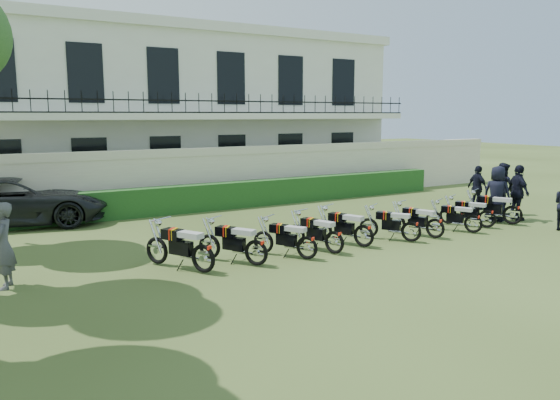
{
  "coord_description": "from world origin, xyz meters",
  "views": [
    {
      "loc": [
        -8.85,
        -11.61,
        3.57
      ],
      "look_at": [
        -0.96,
        1.72,
        1.14
      ],
      "focal_mm": 35.0,
      "sensor_mm": 36.0,
      "label": 1
    }
  ],
  "objects": [
    {
      "name": "motorcycle_9",
      "position": [
        6.53,
        -0.48,
        0.5
      ],
      "size": [
        1.0,
        1.8,
        1.07
      ],
      "rotation": [
        0.0,
        0.0,
        0.47
      ],
      "color": "black",
      "rests_on": "ground"
    },
    {
      "name": "motorcycle_2",
      "position": [
        -1.6,
        -0.67,
        0.46
      ],
      "size": [
        1.0,
        1.63,
        1.0
      ],
      "rotation": [
        0.0,
        0.0,
        0.53
      ],
      "color": "black",
      "rests_on": "ground"
    },
    {
      "name": "motorcycle_0",
      "position": [
        -4.26,
        -0.46,
        0.52
      ],
      "size": [
        1.08,
        1.88,
        1.13
      ],
      "rotation": [
        0.0,
        0.0,
        0.49
      ],
      "color": "black",
      "rests_on": "ground"
    },
    {
      "name": "officer_3",
      "position": [
        6.71,
        0.3,
        0.94
      ],
      "size": [
        0.86,
        1.06,
        1.87
      ],
      "primitive_type": "imported",
      "rotation": [
        0.0,
        0.0,
        1.89
      ],
      "color": "black",
      "rests_on": "ground"
    },
    {
      "name": "motorcycle_5",
      "position": [
        1.96,
        -0.59,
        0.45
      ],
      "size": [
        1.05,
        1.57,
        0.99
      ],
      "rotation": [
        0.0,
        0.0,
        0.57
      ],
      "color": "black",
      "rests_on": "ground"
    },
    {
      "name": "motorcycle_6",
      "position": [
        2.89,
        -0.61,
        0.46
      ],
      "size": [
        0.78,
        1.73,
        0.99
      ],
      "rotation": [
        0.0,
        0.0,
        0.35
      ],
      "color": "black",
      "rests_on": "ground"
    },
    {
      "name": "hedge",
      "position": [
        1.0,
        7.2,
        0.5
      ],
      "size": [
        18.0,
        0.6,
        1.0
      ],
      "primitive_type": "cube",
      "color": "#1D4017",
      "rests_on": "ground"
    },
    {
      "name": "motorcycle_3",
      "position": [
        -0.69,
        -0.57,
        0.47
      ],
      "size": [
        0.76,
        1.81,
        1.02
      ],
      "rotation": [
        0.0,
        0.0,
        0.31
      ],
      "color": "black",
      "rests_on": "ground"
    },
    {
      "name": "inspector",
      "position": [
        -8.19,
        0.69,
        0.9
      ],
      "size": [
        0.58,
        0.75,
        1.8
      ],
      "primitive_type": "imported",
      "rotation": [
        0.0,
        0.0,
        -1.83
      ],
      "color": "#535257",
      "rests_on": "ground"
    },
    {
      "name": "ground",
      "position": [
        0.0,
        0.0,
        0.0
      ],
      "size": [
        100.0,
        100.0,
        0.0
      ],
      "primitive_type": "plane",
      "color": "#35441B",
      "rests_on": "ground"
    },
    {
      "name": "motorcycle_8",
      "position": [
        5.4,
        -0.39,
        0.45
      ],
      "size": [
        0.93,
        1.6,
        0.97
      ],
      "rotation": [
        0.0,
        0.0,
        0.5
      ],
      "color": "black",
      "rests_on": "ground"
    },
    {
      "name": "building",
      "position": [
        0.0,
        13.96,
        3.71
      ],
      "size": [
        20.4,
        9.6,
        7.4
      ],
      "color": "white",
      "rests_on": "ground"
    },
    {
      "name": "officer_2",
      "position": [
        7.42,
        0.02,
        0.95
      ],
      "size": [
        0.81,
        1.2,
        1.89
      ],
      "primitive_type": "imported",
      "rotation": [
        0.0,
        0.0,
        1.23
      ],
      "color": "black",
      "rests_on": "ground"
    },
    {
      "name": "motorcycle_7",
      "position": [
        4.42,
        -0.68,
        0.44
      ],
      "size": [
        0.89,
        1.58,
        0.94
      ],
      "rotation": [
        0.0,
        0.0,
        0.48
      ],
      "color": "black",
      "rests_on": "ground"
    },
    {
      "name": "officer_5",
      "position": [
        7.99,
        2.17,
        0.83
      ],
      "size": [
        0.56,
        1.03,
        1.67
      ],
      "primitive_type": "imported",
      "rotation": [
        0.0,
        0.0,
        1.41
      ],
      "color": "black",
      "rests_on": "ground"
    },
    {
      "name": "motorcycle_1",
      "position": [
        -2.95,
        -0.54,
        0.49
      ],
      "size": [
        1.11,
        1.72,
        1.07
      ],
      "rotation": [
        0.0,
        0.0,
        0.56
      ],
      "color": "black",
      "rests_on": "ground"
    },
    {
      "name": "perimeter_wall",
      "position": [
        0.0,
        8.0,
        1.17
      ],
      "size": [
        30.0,
        0.35,
        2.3
      ],
      "color": "beige",
      "rests_on": "ground"
    },
    {
      "name": "officer_4",
      "position": [
        7.95,
        1.05,
        0.93
      ],
      "size": [
        0.82,
        0.99,
        1.87
      ],
      "primitive_type": "imported",
      "rotation": [
        0.0,
        0.0,
        1.44
      ],
      "color": "black",
      "rests_on": "ground"
    },
    {
      "name": "motorcycle_4",
      "position": [
        0.42,
        -0.39,
        0.48
      ],
      "size": [
        0.89,
        1.8,
        1.04
      ],
      "rotation": [
        0.0,
        0.0,
        0.4
      ],
      "color": "black",
      "rests_on": "ground"
    },
    {
      "name": "suv",
      "position": [
        -7.37,
        7.68,
        0.79
      ],
      "size": [
        6.07,
        3.63,
        1.58
      ],
      "primitive_type": "imported",
      "rotation": [
        0.0,
        0.0,
        1.39
      ],
      "color": "black",
      "rests_on": "ground"
    }
  ]
}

